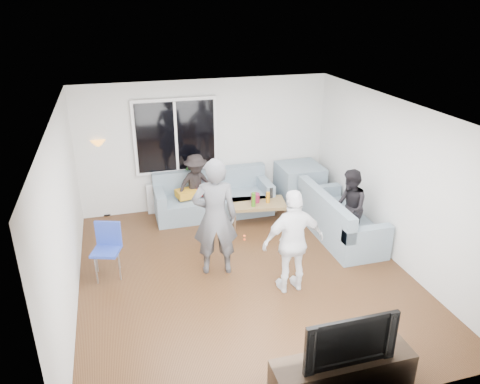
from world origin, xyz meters
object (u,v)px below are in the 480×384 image
object	(u,v)px
sofa_right_section	(341,215)
side_chair	(106,252)
player_right	(293,242)
tv_console	(342,374)
sofa_back_section	(214,194)
spectator_right	(349,208)
television	(347,336)
floor_lamp	(103,178)
coffee_table	(256,212)
player_left	(215,217)
spectator_back	(196,186)

from	to	relation	value
sofa_right_section	side_chair	size ratio (longest dim) A/B	2.33
player_right	tv_console	world-z (taller)	player_right
sofa_back_section	spectator_right	bearing A→B (deg)	-42.07
sofa_back_section	side_chair	size ratio (longest dim) A/B	2.67
sofa_back_section	side_chair	xyz separation A→B (m)	(-2.08, -1.73, 0.01)
player_right	side_chair	bearing A→B (deg)	-24.36
sofa_right_section	side_chair	distance (m)	4.07
spectator_right	television	size ratio (longest dim) A/B	1.31
sofa_right_section	floor_lamp	distance (m)	4.59
coffee_table	spectator_right	bearing A→B (deg)	-44.31
sofa_back_section	coffee_table	size ratio (longest dim) A/B	2.09
sofa_back_section	tv_console	world-z (taller)	sofa_back_section
sofa_back_section	coffee_table	xyz separation A→B (m)	(0.72, -0.55, -0.22)
coffee_table	player_right	xyz separation A→B (m)	(-0.18, -2.28, 0.60)
sofa_back_section	floor_lamp	size ratio (longest dim) A/B	1.47
player_left	player_right	distance (m)	1.25
floor_lamp	sofa_back_section	bearing A→B (deg)	-14.95
coffee_table	floor_lamp	bearing A→B (deg)	158.39
side_chair	tv_console	distance (m)	3.90
coffee_table	tv_console	size ratio (longest dim) A/B	0.69
spectator_back	tv_console	bearing A→B (deg)	-97.66
player_left	tv_console	xyz separation A→B (m)	(0.79, -2.72, -0.73)
player_right	television	distance (m)	1.95
tv_console	player_right	bearing A→B (deg)	84.68
player_left	player_right	bearing A→B (deg)	151.68
sofa_back_section	player_left	xyz separation A→B (m)	(-0.43, -2.05, 0.52)
side_chair	player_left	xyz separation A→B (m)	(1.65, -0.32, 0.52)
sofa_right_section	side_chair	bearing A→B (deg)	92.72
sofa_back_section	spectator_back	bearing A→B (deg)	174.89
player_left	spectator_back	world-z (taller)	player_left
player_right	spectator_right	world-z (taller)	player_right
sofa_back_section	television	bearing A→B (deg)	-85.71
coffee_table	television	size ratio (longest dim) A/B	1.06
floor_lamp	sofa_right_section	bearing A→B (deg)	-27.23
side_chair	player_left	world-z (taller)	player_left
side_chair	coffee_table	bearing A→B (deg)	41.74
coffee_table	television	world-z (taller)	television
floor_lamp	television	world-z (taller)	floor_lamp
coffee_table	player_left	distance (m)	2.03
sofa_right_section	tv_console	size ratio (longest dim) A/B	1.25
floor_lamp	television	size ratio (longest dim) A/B	1.50
sofa_right_section	player_left	world-z (taller)	player_left
player_left	television	distance (m)	2.84
coffee_table	floor_lamp	distance (m)	3.06
player_right	player_left	bearing A→B (deg)	-40.26
coffee_table	sofa_back_section	bearing A→B (deg)	142.36
coffee_table	player_left	size ratio (longest dim) A/B	0.58
player_left	spectator_right	size ratio (longest dim) A/B	1.39
sofa_back_section	floor_lamp	world-z (taller)	floor_lamp
player_left	spectator_right	world-z (taller)	player_left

